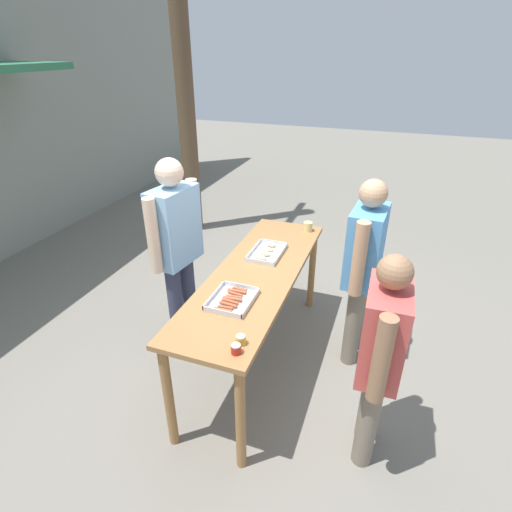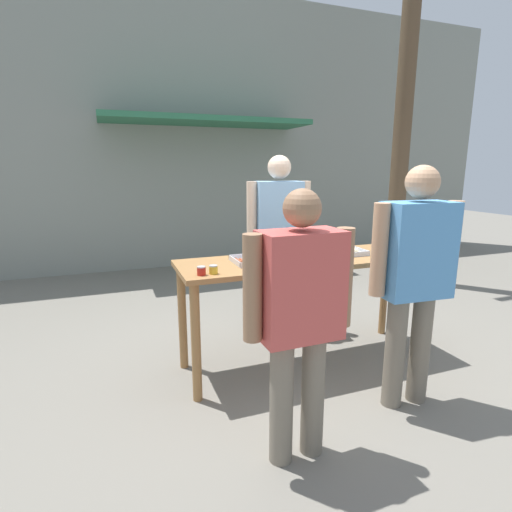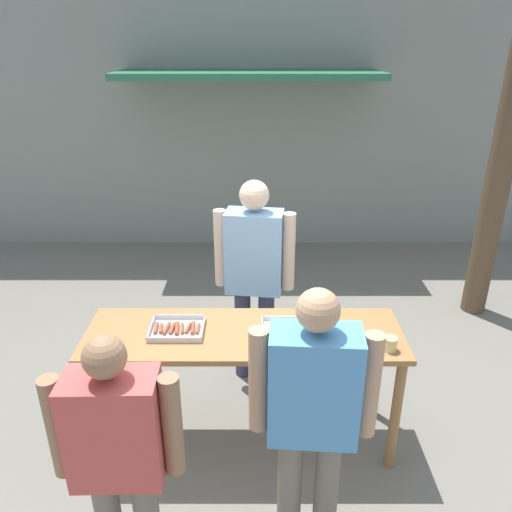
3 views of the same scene
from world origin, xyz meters
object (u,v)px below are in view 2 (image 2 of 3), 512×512
Objects in this scene: food_tray_sausages at (256,260)px; person_customer_with_cup at (415,270)px; condiment_jar_ketchup at (213,270)px; beer_cup at (416,249)px; condiment_jar_mustard at (201,271)px; food_tray_buns at (340,253)px; person_server_behind_table at (279,229)px; person_customer_holding_hotdog at (300,308)px; utility_pole at (406,84)px.

person_customer_with_cup reaches higher than food_tray_sausages.
beer_cup reaches higher than condiment_jar_ketchup.
food_tray_sausages is at bearing 170.92° from beer_cup.
food_tray_buns is at bearing 10.55° from condiment_jar_mustard.
person_server_behind_table is (-0.25, 0.76, 0.11)m from food_tray_buns.
person_customer_holding_hotdog reaches higher than food_tray_buns.
condiment_jar_mustard is 0.09m from condiment_jar_ketchup.
utility_pole is at bearing 33.78° from person_server_behind_table.
food_tray_sausages is 1.08m from person_customer_holding_hotdog.
condiment_jar_ketchup is 1.38m from person_server_behind_table.
utility_pole is at bearing 41.47° from food_tray_buns.
person_customer_holding_hotdog reaches higher than food_tray_sausages.
condiment_jar_ketchup is 0.68× the size of beer_cup.
person_customer_with_cup is (0.32, -1.61, -0.07)m from person_server_behind_table.
food_tray_sausages is at bearing -98.85° from person_customer_holding_hotdog.
person_customer_with_cup reaches higher than food_tray_buns.
person_server_behind_table reaches higher than condiment_jar_mustard.
food_tray_sausages is at bearing -179.97° from food_tray_buns.
person_customer_holding_hotdog reaches higher than condiment_jar_mustard.
beer_cup is (0.63, -0.23, 0.03)m from food_tray_buns.
person_server_behind_table is 1.06× the size of person_customer_with_cup.
food_tray_sausages is at bearing -40.67° from person_customer_with_cup.
person_customer_holding_hotdog is (-0.14, -1.07, -0.03)m from food_tray_sausages.
utility_pole reaches higher than person_customer_with_cup.
condiment_jar_ketchup is at bearing -168.87° from food_tray_buns.
beer_cup is 3.26m from utility_pole.
food_tray_buns is 0.23× the size of person_server_behind_table.
utility_pole is at bearing 33.07° from food_tray_sausages.
food_tray_buns is at bearing -63.54° from person_server_behind_table.
beer_cup is 1.78m from person_customer_holding_hotdog.
beer_cup is at bearing 0.40° from condiment_jar_mustard.
beer_cup is 0.02× the size of utility_pole.
person_customer_holding_hotdog is at bearing -131.03° from food_tray_buns.
condiment_jar_ketchup is 4.46m from utility_pole.
condiment_jar_mustard is 0.91m from person_customer_holding_hotdog.
person_customer_with_cup is (-0.57, -0.62, 0.02)m from beer_cup.
condiment_jar_mustard is 1.00× the size of condiment_jar_ketchup.
person_server_behind_table is at bearing 46.48° from condiment_jar_ketchup.
utility_pole reaches higher than beer_cup.
condiment_jar_ketchup is at bearing -73.09° from person_customer_holding_hotdog.
condiment_jar_ketchup is at bearing -150.37° from food_tray_sausages.
person_customer_holding_hotdog is (-0.68, -1.84, -0.14)m from person_server_behind_table.
food_tray_sausages is 0.94m from person_server_behind_table.
food_tray_buns is at bearing 11.13° from condiment_jar_ketchup.
food_tray_sausages is 0.22× the size of person_customer_with_cup.
food_tray_buns is 0.85m from person_customer_with_cup.
condiment_jar_ketchup reaches higher than food_tray_sausages.
person_server_behind_table is at bearing 108.41° from food_tray_buns.
condiment_jar_ketchup is 0.04× the size of person_customer_with_cup.
person_customer_with_cup is at bearing -44.70° from food_tray_sausages.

